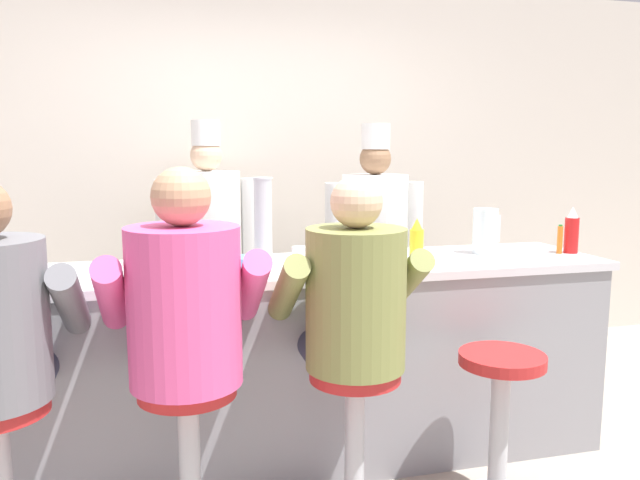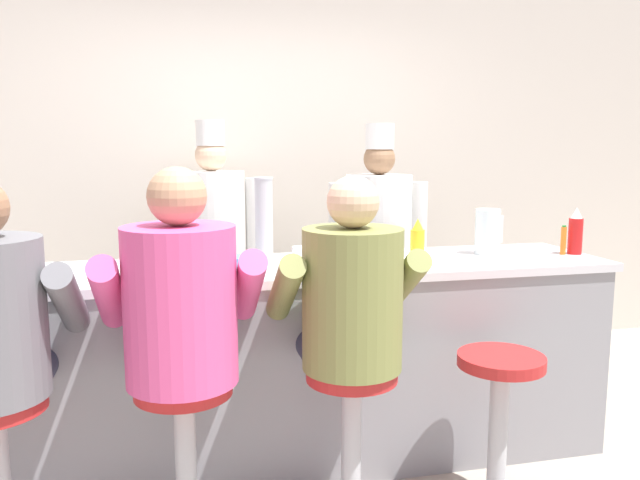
# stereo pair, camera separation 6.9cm
# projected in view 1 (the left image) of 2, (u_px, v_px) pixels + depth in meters

# --- Properties ---
(wall_back) EXTENTS (10.00, 0.06, 2.70)m
(wall_back) POSITION_uv_depth(u_px,v_px,m) (243.00, 175.00, 4.44)
(wall_back) COLOR beige
(wall_back) RESTS_ON ground_plane
(diner_counter) EXTENTS (3.19, 0.69, 0.98)m
(diner_counter) POSITION_uv_depth(u_px,v_px,m) (288.00, 363.00, 3.06)
(diner_counter) COLOR gray
(diner_counter) RESTS_ON ground_plane
(ketchup_bottle_red) EXTENTS (0.07, 0.07, 0.25)m
(ketchup_bottle_red) POSITION_uv_depth(u_px,v_px,m) (572.00, 232.00, 3.31)
(ketchup_bottle_red) COLOR red
(ketchup_bottle_red) RESTS_ON diner_counter
(mustard_bottle_yellow) EXTENTS (0.07, 0.07, 0.21)m
(mustard_bottle_yellow) POSITION_uv_depth(u_px,v_px,m) (417.00, 241.00, 3.09)
(mustard_bottle_yellow) COLOR yellow
(mustard_bottle_yellow) RESTS_ON diner_counter
(hot_sauce_bottle_orange) EXTENTS (0.03, 0.03, 0.15)m
(hot_sauce_bottle_orange) POSITION_uv_depth(u_px,v_px,m) (560.00, 240.00, 3.30)
(hot_sauce_bottle_orange) COLOR orange
(hot_sauce_bottle_orange) RESTS_ON diner_counter
(water_pitcher_clear) EXTENTS (0.15, 0.13, 0.24)m
(water_pitcher_clear) POSITION_uv_depth(u_px,v_px,m) (485.00, 231.00, 3.29)
(water_pitcher_clear) COLOR silver
(water_pitcher_clear) RESTS_ON diner_counter
(breakfast_plate) EXTENTS (0.25, 0.25, 0.05)m
(breakfast_plate) POSITION_uv_depth(u_px,v_px,m) (8.00, 275.00, 2.69)
(breakfast_plate) COLOR white
(breakfast_plate) RESTS_ON diner_counter
(cereal_bowl) EXTENTS (0.14, 0.14, 0.06)m
(cereal_bowl) POSITION_uv_depth(u_px,v_px,m) (242.00, 263.00, 2.89)
(cereal_bowl) COLOR #4C7FB7
(cereal_bowl) RESTS_ON diner_counter
(coffee_mug_blue) EXTENTS (0.13, 0.09, 0.09)m
(coffee_mug_blue) POSITION_uv_depth(u_px,v_px,m) (342.00, 261.00, 2.84)
(coffee_mug_blue) COLOR #4C7AB2
(coffee_mug_blue) RESTS_ON diner_counter
(coffee_mug_white) EXTENTS (0.12, 0.08, 0.09)m
(coffee_mug_white) POSITION_uv_depth(u_px,v_px,m) (301.00, 255.00, 3.00)
(coffee_mug_white) COLOR white
(coffee_mug_white) RESTS_ON diner_counter
(cup_stack_steel) EXTENTS (0.10, 0.10, 0.41)m
(cup_stack_steel) POSITION_uv_depth(u_px,v_px,m) (263.00, 218.00, 3.11)
(cup_stack_steel) COLOR #B7BABF
(cup_stack_steel) RESTS_ON diner_counter
(napkin_dispenser_chrome) EXTENTS (0.11, 0.07, 0.13)m
(napkin_dispenser_chrome) POSITION_uv_depth(u_px,v_px,m) (361.00, 249.00, 3.04)
(napkin_dispenser_chrome) COLOR silver
(napkin_dispenser_chrome) RESTS_ON diner_counter
(diner_seated_pink) EXTENTS (0.63, 0.62, 1.48)m
(diner_seated_pink) POSITION_uv_depth(u_px,v_px,m) (185.00, 317.00, 2.31)
(diner_seated_pink) COLOR #B2B5BA
(diner_seated_pink) RESTS_ON ground_plane
(diner_seated_olive) EXTENTS (0.60, 0.59, 1.44)m
(diner_seated_olive) POSITION_uv_depth(u_px,v_px,m) (353.00, 311.00, 2.48)
(diner_seated_olive) COLOR #B2B5BA
(diner_seated_olive) RESTS_ON ground_plane
(empty_stool_round) EXTENTS (0.37, 0.37, 0.68)m
(empty_stool_round) POSITION_uv_depth(u_px,v_px,m) (500.00, 404.00, 2.67)
(empty_stool_round) COLOR #B2B5BA
(empty_stool_round) RESTS_ON ground_plane
(cook_in_whites_near) EXTENTS (0.67, 0.43, 1.72)m
(cook_in_whites_near) POSITION_uv_depth(u_px,v_px,m) (208.00, 239.00, 4.10)
(cook_in_whites_near) COLOR #232328
(cook_in_whites_near) RESTS_ON ground_plane
(cook_in_whites_far) EXTENTS (0.66, 0.42, 1.69)m
(cook_in_whites_far) POSITION_uv_depth(u_px,v_px,m) (374.00, 243.00, 4.04)
(cook_in_whites_far) COLOR #232328
(cook_in_whites_far) RESTS_ON ground_plane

